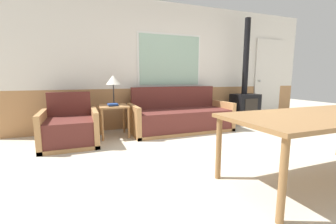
{
  "coord_description": "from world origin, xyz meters",
  "views": [
    {
      "loc": [
        -2.06,
        -2.15,
        1.1
      ],
      "look_at": [
        -0.83,
        0.99,
        0.58
      ],
      "focal_mm": 24.0,
      "sensor_mm": 36.0,
      "label": 1
    }
  ],
  "objects_px": {
    "couch": "(181,118)",
    "armchair": "(70,129)",
    "side_table": "(114,111)",
    "wood_stove": "(245,99)",
    "dining_table": "(324,120)",
    "table_lamp": "(113,81)"
  },
  "relations": [
    {
      "from": "couch",
      "to": "armchair",
      "type": "bearing_deg",
      "value": -173.76
    },
    {
      "from": "couch",
      "to": "armchair",
      "type": "xyz_separation_m",
      "value": [
        -2.09,
        -0.23,
        -0.01
      ]
    },
    {
      "from": "side_table",
      "to": "dining_table",
      "type": "height_order",
      "value": "dining_table"
    },
    {
      "from": "couch",
      "to": "side_table",
      "type": "height_order",
      "value": "couch"
    },
    {
      "from": "couch",
      "to": "armchair",
      "type": "relative_size",
      "value": 2.37
    },
    {
      "from": "table_lamp",
      "to": "dining_table",
      "type": "height_order",
      "value": "table_lamp"
    },
    {
      "from": "dining_table",
      "to": "table_lamp",
      "type": "bearing_deg",
      "value": 123.43
    },
    {
      "from": "side_table",
      "to": "wood_stove",
      "type": "xyz_separation_m",
      "value": [
        3.1,
        0.11,
        0.11
      ]
    },
    {
      "from": "couch",
      "to": "table_lamp",
      "type": "bearing_deg",
      "value": 174.08
    },
    {
      "from": "side_table",
      "to": "table_lamp",
      "type": "xyz_separation_m",
      "value": [
        0.02,
        0.09,
        0.56
      ]
    },
    {
      "from": "armchair",
      "to": "wood_stove",
      "type": "distance_m",
      "value": 3.88
    },
    {
      "from": "dining_table",
      "to": "wood_stove",
      "type": "bearing_deg",
      "value": 64.96
    },
    {
      "from": "couch",
      "to": "table_lamp",
      "type": "distance_m",
      "value": 1.54
    },
    {
      "from": "armchair",
      "to": "side_table",
      "type": "bearing_deg",
      "value": 5.99
    },
    {
      "from": "table_lamp",
      "to": "dining_table",
      "type": "xyz_separation_m",
      "value": [
        1.8,
        -2.72,
        -0.37
      ]
    },
    {
      "from": "couch",
      "to": "table_lamp",
      "type": "height_order",
      "value": "table_lamp"
    },
    {
      "from": "armchair",
      "to": "table_lamp",
      "type": "height_order",
      "value": "table_lamp"
    },
    {
      "from": "side_table",
      "to": "table_lamp",
      "type": "height_order",
      "value": "table_lamp"
    },
    {
      "from": "dining_table",
      "to": "armchair",
      "type": "bearing_deg",
      "value": 137.48
    },
    {
      "from": "couch",
      "to": "wood_stove",
      "type": "bearing_deg",
      "value": 5.17
    },
    {
      "from": "side_table",
      "to": "dining_table",
      "type": "distance_m",
      "value": 3.2
    },
    {
      "from": "armchair",
      "to": "dining_table",
      "type": "height_order",
      "value": "armchair"
    }
  ]
}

